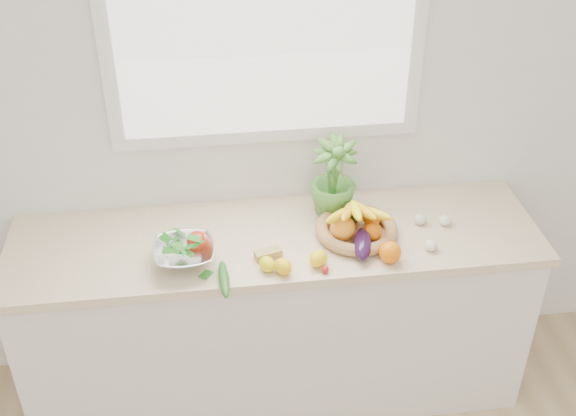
{
  "coord_description": "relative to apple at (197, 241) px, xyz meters",
  "views": [
    {
      "loc": [
        -0.27,
        -0.48,
        2.7
      ],
      "look_at": [
        0.05,
        1.93,
        1.05
      ],
      "focal_mm": 45.0,
      "sensor_mm": 36.0,
      "label": 1
    }
  ],
  "objects": [
    {
      "name": "back_wall",
      "position": [
        0.33,
        0.36,
        0.41
      ],
      "size": [
        4.5,
        0.02,
        2.7
      ],
      "primitive_type": "cube",
      "color": "white",
      "rests_on": "ground"
    },
    {
      "name": "colander_with_spinach",
      "position": [
        -0.05,
        -0.08,
        0.02
      ],
      "size": [
        0.25,
        0.25,
        0.13
      ],
      "color": "white",
      "rests_on": "countertop"
    },
    {
      "name": "garlic_b",
      "position": [
        0.95,
        0.06,
        -0.02
      ],
      "size": [
        0.07,
        0.07,
        0.05
      ],
      "primitive_type": "ellipsoid",
      "rotation": [
        0.0,
        0.0,
        0.21
      ],
      "color": "beige",
      "rests_on": "countertop"
    },
    {
      "name": "fruit_basket",
      "position": [
        0.66,
        0.02,
        0.01
      ],
      "size": [
        0.37,
        0.37,
        0.18
      ],
      "color": "tan",
      "rests_on": "countertop"
    },
    {
      "name": "window_frame",
      "position": [
        0.33,
        0.34,
        0.81
      ],
      "size": [
        1.3,
        0.03,
        1.1
      ],
      "primitive_type": "cube",
      "color": "white",
      "rests_on": "back_wall"
    },
    {
      "name": "radish",
      "position": [
        0.49,
        -0.21,
        -0.03
      ],
      "size": [
        0.03,
        0.03,
        0.03
      ],
      "primitive_type": "sphere",
      "rotation": [
        0.0,
        0.0,
        -0.02
      ],
      "color": "red",
      "rests_on": "countertop"
    },
    {
      "name": "orange_loose",
      "position": [
        0.76,
        -0.18,
        0.0
      ],
      "size": [
        0.11,
        0.11,
        0.09
      ],
      "primitive_type": "sphere",
      "rotation": [
        0.0,
        0.0,
        -0.23
      ],
      "color": "orange",
      "rests_on": "countertop"
    },
    {
      "name": "lemon_b",
      "position": [
        0.47,
        -0.16,
        -0.01
      ],
      "size": [
        0.1,
        0.11,
        0.07
      ],
      "primitive_type": "ellipsoid",
      "rotation": [
        0.0,
        0.0,
        -0.68
      ],
      "color": "yellow",
      "rests_on": "countertop"
    },
    {
      "name": "cucumber",
      "position": [
        0.09,
        -0.22,
        -0.02
      ],
      "size": [
        0.04,
        0.22,
        0.04
      ],
      "primitive_type": "ellipsoid",
      "rotation": [
        0.0,
        0.0,
        0.02
      ],
      "color": "#1C5B1A",
      "rests_on": "countertop"
    },
    {
      "name": "garlic_a",
      "position": [
        1.05,
        0.04,
        -0.02
      ],
      "size": [
        0.05,
        0.05,
        0.04
      ],
      "primitive_type": "ellipsoid",
      "rotation": [
        0.0,
        0.0,
        0.06
      ],
      "color": "white",
      "rests_on": "countertop"
    },
    {
      "name": "garlic_c",
      "position": [
        0.94,
        -0.12,
        -0.02
      ],
      "size": [
        0.05,
        0.05,
        0.04
      ],
      "primitive_type": "ellipsoid",
      "rotation": [
        0.0,
        0.0,
        0.04
      ],
      "color": "silver",
      "rests_on": "countertop"
    },
    {
      "name": "lemon_c",
      "position": [
        0.33,
        -0.19,
        -0.01
      ],
      "size": [
        0.09,
        0.1,
        0.06
      ],
      "primitive_type": "ellipsoid",
      "rotation": [
        0.0,
        0.0,
        0.42
      ],
      "color": "yellow",
      "rests_on": "countertop"
    },
    {
      "name": "apple",
      "position": [
        0.0,
        0.0,
        0.0
      ],
      "size": [
        0.11,
        0.11,
        0.09
      ],
      "primitive_type": "sphere",
      "rotation": [
        0.0,
        0.0,
        -0.24
      ],
      "color": "red",
      "rests_on": "countertop"
    },
    {
      "name": "ginger",
      "position": [
        0.28,
        -0.09,
        -0.03
      ],
      "size": [
        0.12,
        0.07,
        0.03
      ],
      "primitive_type": "cube",
      "rotation": [
        0.0,
        0.0,
        0.25
      ],
      "color": "tan",
      "rests_on": "countertop"
    },
    {
      "name": "potted_herb",
      "position": [
        0.59,
        0.19,
        0.14
      ],
      "size": [
        0.21,
        0.21,
        0.36
      ],
      "primitive_type": "imported",
      "rotation": [
        0.0,
        0.0,
        -0.06
      ],
      "color": "#478430",
      "rests_on": "countertop"
    },
    {
      "name": "counter_cabinet",
      "position": [
        0.33,
        0.06,
        -0.51
      ],
      "size": [
        2.2,
        0.58,
        0.86
      ],
      "primitive_type": "cube",
      "color": "silver",
      "rests_on": "ground"
    },
    {
      "name": "window_pane",
      "position": [
        0.33,
        0.32,
        0.81
      ],
      "size": [
        1.18,
        0.01,
        0.98
      ],
      "primitive_type": "cube",
      "color": "white",
      "rests_on": "window_frame"
    },
    {
      "name": "eggplant",
      "position": [
        0.66,
        -0.1,
        -0.0
      ],
      "size": [
        0.12,
        0.21,
        0.08
      ],
      "primitive_type": "ellipsoid",
      "rotation": [
        0.0,
        0.0,
        -0.24
      ],
      "color": "#260D33",
      "rests_on": "countertop"
    },
    {
      "name": "lemon_a",
      "position": [
        0.27,
        -0.17,
        -0.01
      ],
      "size": [
        0.08,
        0.09,
        0.06
      ],
      "primitive_type": "ellipsoid",
      "rotation": [
        0.0,
        0.0,
        0.36
      ],
      "color": "yellow",
      "rests_on": "countertop"
    },
    {
      "name": "countertop",
      "position": [
        0.33,
        0.06,
        -0.06
      ],
      "size": [
        2.24,
        0.62,
        0.04
      ],
      "primitive_type": "cube",
      "color": "beige",
      "rests_on": "counter_cabinet"
    }
  ]
}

